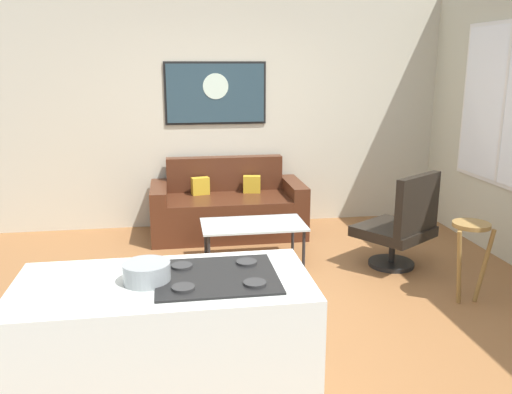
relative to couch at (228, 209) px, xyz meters
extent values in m
cube|color=brown|center=(0.06, -1.98, -0.32)|extent=(6.40, 6.40, 0.04)
cube|color=beige|center=(0.06, 0.45, 1.10)|extent=(6.40, 0.05, 2.80)
cube|color=#482314|center=(0.00, -0.04, -0.07)|extent=(1.37, 0.83, 0.45)
cube|color=#482314|center=(0.00, 0.29, 0.36)|extent=(1.37, 0.16, 0.40)
cube|color=#482314|center=(-0.78, -0.04, 0.01)|extent=(0.18, 0.82, 0.60)
cube|color=#482314|center=(0.78, -0.04, 0.01)|extent=(0.18, 0.82, 0.60)
cube|color=gold|center=(-0.30, 0.11, 0.26)|extent=(0.22, 0.14, 0.20)
cube|color=gold|center=(0.30, 0.11, 0.26)|extent=(0.21, 0.13, 0.20)
cube|color=silver|center=(0.15, -0.99, 0.11)|extent=(1.01, 0.56, 0.02)
cylinder|color=#232326|center=(-0.31, -1.23, -0.10)|extent=(0.03, 0.03, 0.39)
cylinder|color=#232326|center=(0.60, -1.23, -0.10)|extent=(0.03, 0.03, 0.39)
cylinder|color=#232326|center=(-0.31, -0.76, -0.10)|extent=(0.03, 0.03, 0.39)
cylinder|color=#232326|center=(0.60, -0.76, -0.10)|extent=(0.03, 0.03, 0.39)
cylinder|color=black|center=(1.48, -1.27, -0.28)|extent=(0.44, 0.44, 0.04)
cylinder|color=black|center=(1.48, -1.27, -0.09)|extent=(0.06, 0.06, 0.32)
cube|color=black|center=(1.48, -1.27, 0.06)|extent=(0.86, 0.86, 0.10)
cube|color=black|center=(1.61, -1.47, 0.38)|extent=(0.57, 0.42, 0.54)
cylinder|color=olive|center=(1.77, -2.12, 0.37)|extent=(0.30, 0.30, 0.03)
cylinder|color=olive|center=(1.77, -1.99, 0.03)|extent=(0.04, 0.13, 0.64)
cylinder|color=olive|center=(1.66, -2.18, 0.03)|extent=(0.13, 0.09, 0.64)
cylinder|color=olive|center=(1.88, -2.18, 0.03)|extent=(0.13, 0.09, 0.64)
cube|color=white|center=(-0.68, -3.45, 0.15)|extent=(1.46, 0.71, 0.90)
cube|color=black|center=(-0.41, -3.45, 0.61)|extent=(0.60, 0.52, 0.01)
cylinder|color=#2D2D2D|center=(-0.58, -3.59, 0.62)|extent=(0.11, 0.11, 0.01)
cylinder|color=#2D2D2D|center=(-0.24, -3.59, 0.62)|extent=(0.11, 0.11, 0.01)
cylinder|color=#2D2D2D|center=(-0.58, -3.31, 0.62)|extent=(0.11, 0.11, 0.01)
cylinder|color=#2D2D2D|center=(-0.24, -3.31, 0.62)|extent=(0.11, 0.11, 0.01)
cylinder|color=#8E9598|center=(-0.75, -3.45, 0.61)|extent=(0.13, 0.13, 0.01)
cylinder|color=#8E9598|center=(-0.75, -3.45, 0.65)|extent=(0.23, 0.23, 0.10)
cube|color=black|center=(-0.08, 0.41, 1.30)|extent=(1.19, 0.01, 0.72)
cube|color=#273F4B|center=(-0.08, 0.40, 1.30)|extent=(1.14, 0.02, 0.67)
cylinder|color=silver|center=(-0.08, 0.39, 1.38)|extent=(0.30, 0.01, 0.30)
cube|color=silver|center=(2.65, -1.08, 1.24)|extent=(0.02, 1.54, 1.62)
cube|color=white|center=(2.64, -1.08, 1.24)|extent=(0.01, 1.46, 1.54)
cube|color=silver|center=(2.63, -1.08, 1.24)|extent=(0.01, 0.04, 1.54)
camera|label=1|loc=(-0.61, -5.94, 1.65)|focal=37.53mm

